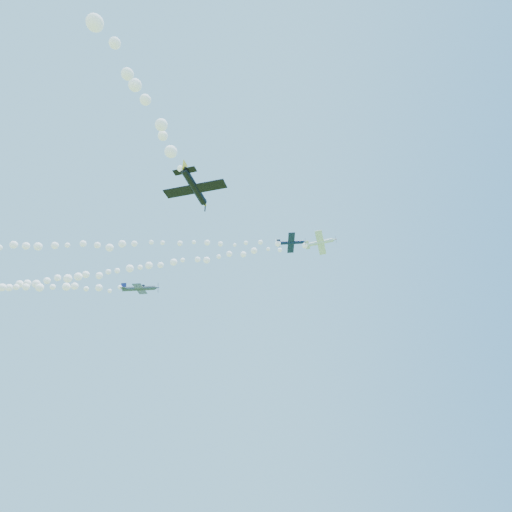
{
  "coord_description": "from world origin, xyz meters",
  "views": [
    {
      "loc": [
        1.97,
        -74.3,
        2.0
      ],
      "look_at": [
        5.45,
        -7.02,
        43.77
      ],
      "focal_mm": 30.0,
      "sensor_mm": 36.0,
      "label": 1
    }
  ],
  "objects_px": {
    "plane_navy": "(291,243)",
    "plane_black": "(195,188)",
    "plane_white": "(320,242)",
    "plane_grey": "(140,288)"
  },
  "relations": [
    {
      "from": "plane_navy",
      "to": "plane_black",
      "type": "bearing_deg",
      "value": -109.39
    },
    {
      "from": "plane_white",
      "to": "plane_navy",
      "type": "distance_m",
      "value": 7.65
    },
    {
      "from": "plane_navy",
      "to": "plane_black",
      "type": "xyz_separation_m",
      "value": [
        -16.17,
        -37.55,
        -18.13
      ]
    },
    {
      "from": "plane_grey",
      "to": "plane_black",
      "type": "bearing_deg",
      "value": -70.25
    },
    {
      "from": "plane_grey",
      "to": "plane_black",
      "type": "relative_size",
      "value": 1.03
    },
    {
      "from": "plane_white",
      "to": "plane_grey",
      "type": "bearing_deg",
      "value": -159.0
    },
    {
      "from": "plane_white",
      "to": "plane_black",
      "type": "relative_size",
      "value": 1.01
    },
    {
      "from": "plane_navy",
      "to": "plane_grey",
      "type": "relative_size",
      "value": 0.91
    },
    {
      "from": "plane_grey",
      "to": "plane_black",
      "type": "height_order",
      "value": "plane_grey"
    },
    {
      "from": "plane_white",
      "to": "plane_black",
      "type": "distance_m",
      "value": 50.51
    }
  ]
}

